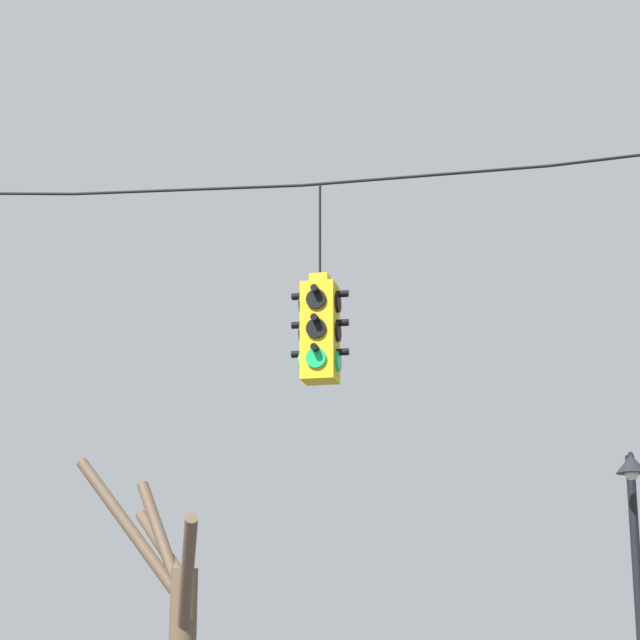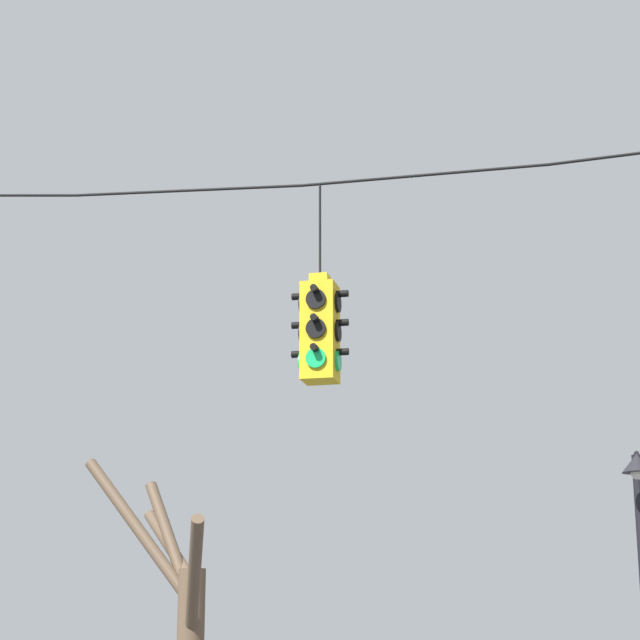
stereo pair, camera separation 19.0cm
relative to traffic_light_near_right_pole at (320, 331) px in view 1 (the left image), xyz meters
The scene contains 4 objects.
span_wire 2.07m from the traffic_light_near_right_pole, ahead, with size 17.63×0.03×0.68m.
traffic_light_near_right_pole is the anchor object (origin of this frame).
street_lamp 6.15m from the traffic_light_near_right_pole, 58.06° to the left, with size 0.41×0.71×4.56m.
bare_tree 8.19m from the traffic_light_near_right_pole, 119.18° to the left, with size 2.85×3.22×5.10m.
Camera 1 is at (1.51, -11.95, 2.07)m, focal length 70.00 mm.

